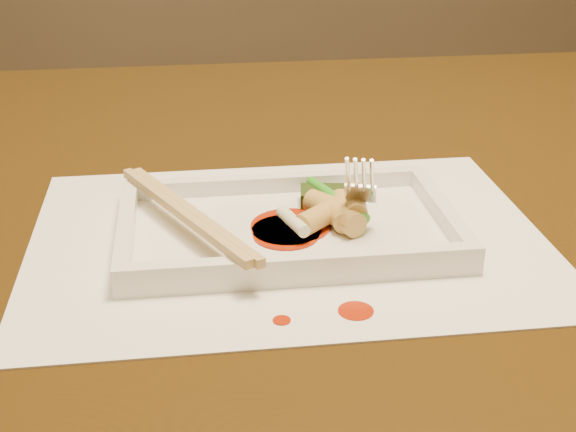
{
  "coord_description": "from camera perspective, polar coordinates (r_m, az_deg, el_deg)",
  "views": [
    {
      "loc": [
        -0.09,
        -0.66,
        1.03
      ],
      "look_at": [
        -0.01,
        -0.1,
        0.77
      ],
      "focal_mm": 50.0,
      "sensor_mm": 36.0,
      "label": 1
    }
  ],
  "objects": [
    {
      "name": "scallion_green",
      "position": [
        0.64,
        3.47,
        1.2
      ],
      "size": [
        0.04,
        0.08,
        0.01
      ],
      "primitive_type": "cylinder",
      "rotation": [
        1.57,
        0.0,
        0.35
      ],
      "color": "#278D16",
      "rests_on": "plate_base"
    },
    {
      "name": "sauce_blob_0",
      "position": [
        0.61,
        -0.14,
        -1.37
      ],
      "size": [
        0.05,
        0.05,
        0.0
      ],
      "primitive_type": "cylinder",
      "color": "#A92004",
      "rests_on": "plate_base"
    },
    {
      "name": "sauce_splatter_b",
      "position": [
        0.52,
        -0.45,
        -7.42
      ],
      "size": [
        0.01,
        0.01,
        0.0
      ],
      "primitive_type": "cylinder",
      "color": "#A92004",
      "rests_on": "placemat"
    },
    {
      "name": "rice_cake_3",
      "position": [
        0.62,
        2.29,
        -0.03
      ],
      "size": [
        0.05,
        0.04,
        0.02
      ],
      "primitive_type": "cylinder",
      "rotation": [
        1.57,
        0.0,
        2.31
      ],
      "color": "tan",
      "rests_on": "plate_base"
    },
    {
      "name": "rice_cake_4",
      "position": [
        0.63,
        3.86,
        0.39
      ],
      "size": [
        0.02,
        0.05,
        0.02
      ],
      "primitive_type": "cylinder",
      "rotation": [
        1.57,
        0.0,
        3.01
      ],
      "color": "tan",
      "rests_on": "plate_base"
    },
    {
      "name": "rice_cake_0",
      "position": [
        0.62,
        3.57,
        0.09
      ],
      "size": [
        0.04,
        0.05,
        0.02
      ],
      "primitive_type": "cylinder",
      "rotation": [
        1.57,
        0.0,
        0.43
      ],
      "color": "tan",
      "rests_on": "plate_base"
    },
    {
      "name": "veg_piece",
      "position": [
        0.66,
        2.55,
        1.43
      ],
      "size": [
        0.04,
        0.03,
        0.01
      ],
      "primitive_type": "cube",
      "rotation": [
        0.0,
        0.0,
        -0.14
      ],
      "color": "black",
      "rests_on": "plate_base"
    },
    {
      "name": "fork",
      "position": [
        0.63,
        6.19,
        6.37
      ],
      "size": [
        0.09,
        0.1,
        0.14
      ],
      "primitive_type": null,
      "color": "silver",
      "rests_on": "plate_base"
    },
    {
      "name": "plate_rim_right",
      "position": [
        0.65,
        10.92,
        0.37
      ],
      "size": [
        0.01,
        0.14,
        0.01
      ],
      "primitive_type": "cube",
      "color": "white",
      "rests_on": "plate_base"
    },
    {
      "name": "sauce_splatter_a",
      "position": [
        0.53,
        4.85,
        -6.73
      ],
      "size": [
        0.02,
        0.02,
        0.0
      ],
      "primitive_type": "cylinder",
      "color": "#A92004",
      "rests_on": "placemat"
    },
    {
      "name": "table",
      "position": [
        0.77,
        -0.18,
        -4.89
      ],
      "size": [
        1.4,
        0.9,
        0.75
      ],
      "color": "black",
      "rests_on": "ground"
    },
    {
      "name": "sauce_blob_1",
      "position": [
        0.63,
        0.2,
        -0.69
      ],
      "size": [
        0.06,
        0.06,
        0.0
      ],
      "primitive_type": "cylinder",
      "color": "#A92004",
      "rests_on": "plate_base"
    },
    {
      "name": "plate_base",
      "position": [
        0.63,
        0.0,
        -1.16
      ],
      "size": [
        0.26,
        0.16,
        0.01
      ],
      "primitive_type": "cube",
      "color": "white",
      "rests_on": "placemat"
    },
    {
      "name": "placemat",
      "position": [
        0.63,
        0.0,
        -1.55
      ],
      "size": [
        0.4,
        0.3,
        0.0
      ],
      "primitive_type": "cube",
      "color": "white",
      "rests_on": "table"
    },
    {
      "name": "plate_rim_left",
      "position": [
        0.62,
        -11.43,
        -0.89
      ],
      "size": [
        0.01,
        0.14,
        0.01
      ],
      "primitive_type": "cube",
      "color": "white",
      "rests_on": "plate_base"
    },
    {
      "name": "plate_rim_far",
      "position": [
        0.69,
        -0.81,
        2.36
      ],
      "size": [
        0.26,
        0.01,
        0.01
      ],
      "primitive_type": "cube",
      "color": "white",
      "rests_on": "plate_base"
    },
    {
      "name": "rice_cake_2",
      "position": [
        0.63,
        4.81,
        1.02
      ],
      "size": [
        0.02,
        0.05,
        0.02
      ],
      "primitive_type": "cylinder",
      "rotation": [
        1.57,
        0.0,
        3.0
      ],
      "color": "tan",
      "rests_on": "plate_base"
    },
    {
      "name": "sauce_blob_2",
      "position": [
        0.62,
        -0.1,
        -1.02
      ],
      "size": [
        0.05,
        0.05,
        0.0
      ],
      "primitive_type": "cylinder",
      "color": "#A92004",
      "rests_on": "plate_base"
    },
    {
      "name": "chopstick_a",
      "position": [
        0.61,
        -7.61,
        0.21
      ],
      "size": [
        0.1,
        0.18,
        0.01
      ],
      "primitive_type": "cube",
      "rotation": [
        0.0,
        0.0,
        0.47
      ],
      "color": "tan",
      "rests_on": "plate_rim_near"
    },
    {
      "name": "plate_rim_near",
      "position": [
        0.56,
        1.0,
        -3.49
      ],
      "size": [
        0.26,
        0.01,
        0.01
      ],
      "primitive_type": "cube",
      "color": "white",
      "rests_on": "plate_base"
    },
    {
      "name": "rice_cake_1",
      "position": [
        0.64,
        2.94,
        0.64
      ],
      "size": [
        0.04,
        0.04,
        0.02
      ],
      "primitive_type": "cylinder",
      "rotation": [
        1.57,
        0.0,
        0.68
      ],
      "color": "tan",
      "rests_on": "plate_base"
    },
    {
      "name": "chopstick_b",
      "position": [
        0.61,
        -6.87,
        0.25
      ],
      "size": [
        0.1,
        0.18,
        0.01
      ],
      "primitive_type": "cube",
      "rotation": [
        0.0,
        0.0,
        0.47
      ],
      "color": "tan",
      "rests_on": "plate_rim_near"
    },
    {
      "name": "scallion_white",
      "position": [
        0.61,
        0.36,
        -0.37
      ],
      "size": [
        0.02,
        0.04,
        0.01
      ],
      "primitive_type": "cylinder",
      "rotation": [
        1.57,
        0.0,
        0.31
      ],
      "color": "#EAEACC",
      "rests_on": "plate_base"
    }
  ]
}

